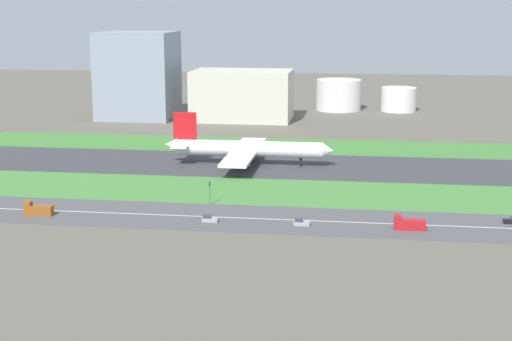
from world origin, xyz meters
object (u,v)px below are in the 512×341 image
at_px(car_0, 512,221).
at_px(fuel_tank_centre, 399,99).
at_px(truck_2, 408,224).
at_px(hangar_building, 242,95).
at_px(terminal_building, 138,75).
at_px(airliner, 245,149).
at_px(car_1, 301,222).
at_px(truck_0, 38,210).
at_px(car_2, 209,219).
at_px(fuel_tank_west, 339,95).
at_px(traffic_light, 210,191).

bearing_deg(car_0, fuel_tank_centre, 95.26).
xyz_separation_m(truck_2, hangar_building, (-75.80, 192.00, 11.41)).
height_order(terminal_building, fuel_tank_centre, terminal_building).
bearing_deg(car_0, hangar_building, 119.95).
height_order(airliner, car_1, airliner).
xyz_separation_m(airliner, hangar_building, (-19.00, 114.00, 6.85)).
distance_m(car_0, truck_0, 135.12).
relative_size(car_2, fuel_tank_west, 0.17).
relative_size(airliner, truck_0, 7.74).
distance_m(airliner, hangar_building, 115.78).
height_order(traffic_light, fuel_tank_centre, fuel_tank_centre).
height_order(truck_0, fuel_tank_centre, fuel_tank_centre).
relative_size(car_1, car_2, 1.00).
height_order(car_0, hangar_building, hangar_building).
relative_size(airliner, terminal_building, 1.42).
xyz_separation_m(traffic_light, terminal_building, (-74.01, 174.01, 18.67)).
height_order(truck_0, terminal_building, terminal_building).
bearing_deg(car_2, hangar_building, -83.82).
relative_size(car_0, fuel_tank_centre, 0.22).
xyz_separation_m(hangar_building, fuel_tank_west, (49.56, 45.00, -4.22)).
distance_m(terminal_building, fuel_tank_west, 116.21).
height_order(car_1, car_2, same).
relative_size(truck_0, terminal_building, 0.18).
distance_m(car_2, truck_2, 55.01).
bearing_deg(truck_0, car_1, -180.00).
relative_size(terminal_building, fuel_tank_centre, 2.29).
relative_size(truck_0, fuel_tank_west, 0.33).
xyz_separation_m(car_2, fuel_tank_west, (28.77, 237.00, 7.94)).
distance_m(truck_0, fuel_tank_centre, 262.97).
relative_size(traffic_light, fuel_tank_west, 0.28).
bearing_deg(terminal_building, car_2, -68.03).
relative_size(airliner, truck_2, 7.74).
bearing_deg(car_1, truck_0, 0.00).
relative_size(car_2, truck_0, 0.52).
distance_m(car_2, truck_0, 50.68).
xyz_separation_m(airliner, traffic_light, (-1.65, -60.01, -1.94)).
bearing_deg(fuel_tank_west, traffic_light, -98.36).
bearing_deg(car_2, fuel_tank_centre, -104.92).
bearing_deg(fuel_tank_west, car_0, -76.31).
bearing_deg(traffic_light, car_0, -5.22).
height_order(car_2, hangar_building, hangar_building).
relative_size(car_0, truck_0, 0.52).
xyz_separation_m(truck_0, traffic_light, (47.25, 17.99, 2.62)).
distance_m(truck_2, terminal_building, 234.22).
bearing_deg(car_0, terminal_building, 131.59).
relative_size(traffic_light, terminal_building, 0.16).
bearing_deg(airliner, car_2, -88.69).
relative_size(traffic_light, fuel_tank_centre, 0.36).
height_order(car_0, fuel_tank_west, fuel_tank_west).
bearing_deg(fuel_tank_west, fuel_tank_centre, 0.00).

